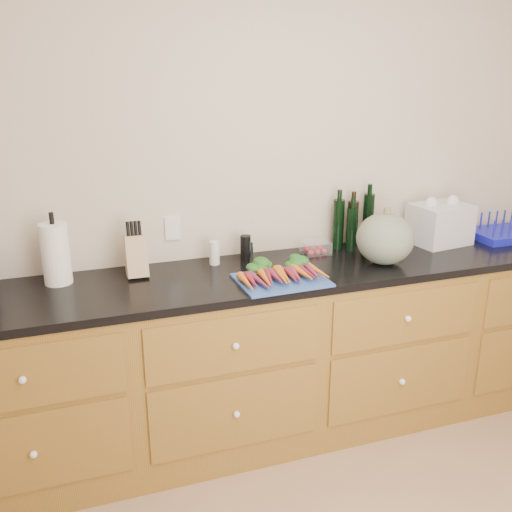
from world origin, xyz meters
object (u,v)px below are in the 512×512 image
object	(u,v)px
squash	(385,239)
dish_rack	(502,232)
cutting_board	(281,280)
knife_block	(136,256)
paper_towel	(56,254)
tomato_box	(316,248)
carrots	(279,273)

from	to	relation	value
squash	dish_rack	bearing A→B (deg)	10.65
squash	cutting_board	bearing A→B (deg)	-173.33
knife_block	dish_rack	bearing A→B (deg)	-1.60
knife_block	paper_towel	bearing A→B (deg)	176.87
paper_towel	dish_rack	world-z (taller)	paper_towel
paper_towel	dish_rack	bearing A→B (deg)	-1.82
cutting_board	squash	size ratio (longest dim) A/B	1.41
knife_block	dish_rack	size ratio (longest dim) A/B	0.57
knife_block	tomato_box	distance (m)	0.98
carrots	paper_towel	size ratio (longest dim) A/B	1.38
cutting_board	squash	distance (m)	0.62
cutting_board	dish_rack	xyz separation A→B (m)	(1.50, 0.24, 0.03)
carrots	dish_rack	xyz separation A→B (m)	(1.50, 0.21, 0.00)
paper_towel	tomato_box	distance (m)	1.34
knife_block	tomato_box	bearing A→B (deg)	1.77
knife_block	cutting_board	bearing A→B (deg)	-25.01
cutting_board	carrots	bearing A→B (deg)	90.00
carrots	dish_rack	distance (m)	1.52
knife_block	dish_rack	distance (m)	2.15
paper_towel	dish_rack	distance (m)	2.52
cutting_board	knife_block	world-z (taller)	knife_block
paper_towel	knife_block	bearing A→B (deg)	-3.13
squash	carrots	bearing A→B (deg)	-176.30
tomato_box	cutting_board	bearing A→B (deg)	-134.93
paper_towel	squash	bearing A→B (deg)	-8.83
squash	dish_rack	distance (m)	0.92
paper_towel	knife_block	size ratio (longest dim) A/B	1.44
knife_block	dish_rack	xyz separation A→B (m)	(2.15, -0.06, -0.06)
carrots	tomato_box	bearing A→B (deg)	42.22
cutting_board	tomato_box	world-z (taller)	tomato_box
knife_block	tomato_box	size ratio (longest dim) A/B	1.38
carrots	knife_block	distance (m)	0.70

